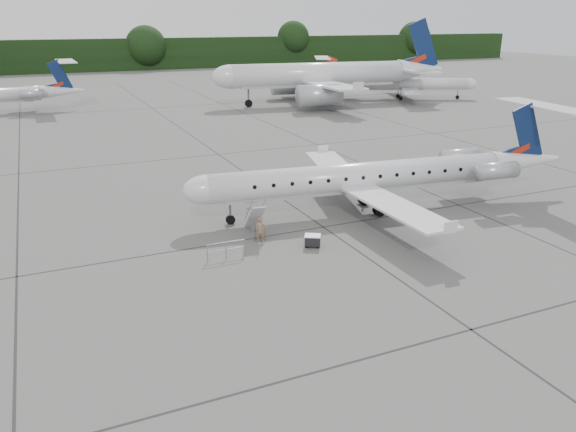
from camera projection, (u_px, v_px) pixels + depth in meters
name	position (u px, v px, depth m)	size (l,w,h in m)	color
ground	(407.00, 246.00, 33.84)	(320.00, 320.00, 0.00)	#585856
treeline	(110.00, 55.00, 144.34)	(260.00, 4.00, 8.00)	black
main_regional_jet	(360.00, 163.00, 38.82)	(27.44, 19.75, 7.03)	silver
airstair	(255.00, 218.00, 35.34)	(0.85, 2.51, 2.20)	silver
passenger	(260.00, 230.00, 34.17)	(0.59, 0.39, 1.61)	#7F5F45
safety_railing	(226.00, 251.00, 31.92)	(2.20, 0.08, 1.00)	gray
baggage_cart	(313.00, 240.00, 33.67)	(0.90, 0.73, 0.78)	black
bg_narrowbody	(318.00, 63.00, 87.54)	(35.78, 25.77, 12.85)	silver
bg_regional_right	(406.00, 78.00, 94.16)	(26.54, 19.11, 6.96)	silver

